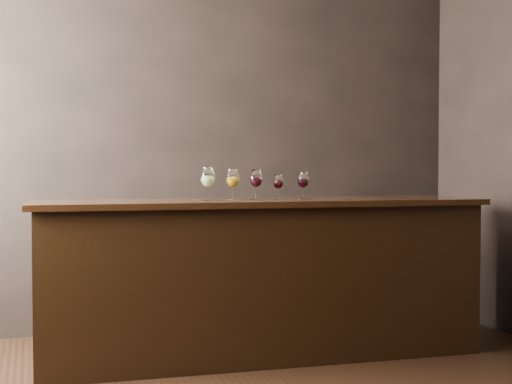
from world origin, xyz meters
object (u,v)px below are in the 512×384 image
object	(u,v)px
glass_amber	(233,179)
glass_red_c	(303,180)
bar_counter	(262,281)
glass_red_a	(256,179)
glass_red_b	(278,182)
glass_white	(208,178)
back_bar_shelf	(223,267)

from	to	relation	value
glass_amber	glass_red_c	world-z (taller)	glass_amber
bar_counter	glass_red_a	xyz separation A→B (m)	(-0.03, 0.03, 0.68)
glass_red_c	glass_red_b	bearing A→B (deg)	172.62
glass_white	glass_red_a	distance (m)	0.34
back_bar_shelf	glass_red_a	distance (m)	1.06
glass_white	glass_red_b	world-z (taller)	glass_white
back_bar_shelf	glass_red_a	bearing A→B (deg)	-88.92
glass_red_b	glass_red_c	distance (m)	0.17
back_bar_shelf	glass_amber	bearing A→B (deg)	-100.80
glass_red_a	glass_red_c	xyz separation A→B (m)	(0.32, -0.03, -0.01)
glass_amber	bar_counter	bearing A→B (deg)	6.41
bar_counter	glass_white	distance (m)	0.78
glass_amber	glass_white	bearing A→B (deg)	173.08
back_bar_shelf	glass_white	size ratio (longest dim) A/B	12.69
glass_red_a	glass_red_b	world-z (taller)	glass_red_a
bar_counter	glass_red_b	distance (m)	0.67
glass_amber	glass_red_c	xyz separation A→B (m)	(0.50, 0.02, -0.01)
bar_counter	glass_red_a	distance (m)	0.68
glass_amber	glass_red_a	xyz separation A→B (m)	(0.18, 0.05, -0.00)
bar_counter	back_bar_shelf	xyz separation A→B (m)	(-0.05, 0.83, -0.01)
bar_counter	glass_white	size ratio (longest dim) A/B	13.43
glass_red_b	glass_red_c	xyz separation A→B (m)	(0.17, -0.02, 0.01)
glass_white	glass_red_c	distance (m)	0.66
glass_red_b	bar_counter	bearing A→B (deg)	-169.96
bar_counter	glass_red_b	world-z (taller)	glass_red_b
glass_red_a	glass_red_b	distance (m)	0.15
glass_amber	glass_red_b	xyz separation A→B (m)	(0.33, 0.04, -0.03)
back_bar_shelf	glass_amber	distance (m)	1.11
glass_red_b	glass_amber	bearing A→B (deg)	-172.24
glass_white	glass_red_c	bearing A→B (deg)	0.32
glass_red_c	back_bar_shelf	bearing A→B (deg)	112.18
bar_counter	glass_red_b	bearing A→B (deg)	12.36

